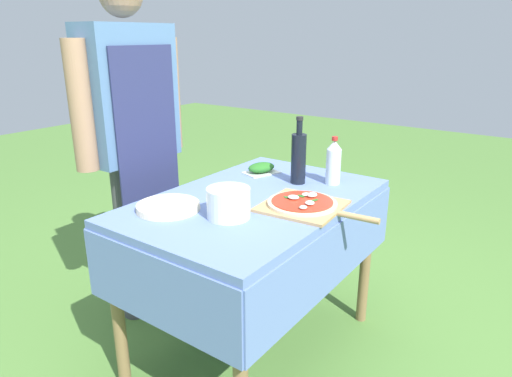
{
  "coord_description": "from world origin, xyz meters",
  "views": [
    {
      "loc": [
        -1.49,
        -1.08,
        1.44
      ],
      "look_at": [
        0.01,
        0.0,
        0.81
      ],
      "focal_mm": 32.0,
      "sensor_mm": 36.0,
      "label": 1
    }
  ],
  "objects": [
    {
      "name": "person_cook",
      "position": [
        -0.06,
        0.69,
        1.01
      ],
      "size": [
        0.64,
        0.21,
        1.7
      ],
      "rotation": [
        0.0,
        0.0,
        3.16
      ],
      "color": "#4C4C51",
      "rests_on": "ground"
    },
    {
      "name": "ground_plane",
      "position": [
        0.0,
        0.0,
        0.0
      ],
      "size": [
        12.0,
        12.0,
        0.0
      ],
      "primitive_type": "plane",
      "color": "#517F38"
    },
    {
      "name": "oil_bottle",
      "position": [
        0.29,
        -0.04,
        0.9
      ],
      "size": [
        0.07,
        0.07,
        0.31
      ],
      "color": "black",
      "rests_on": "prep_table"
    },
    {
      "name": "prep_table",
      "position": [
        0.0,
        0.0,
        0.66
      ],
      "size": [
        1.18,
        0.77,
        0.77
      ],
      "color": "#607AB7",
      "rests_on": "ground"
    },
    {
      "name": "water_bottle",
      "position": [
        0.37,
        -0.18,
        0.88
      ],
      "size": [
        0.07,
        0.07,
        0.23
      ],
      "color": "silver",
      "rests_on": "prep_table"
    },
    {
      "name": "herb_container",
      "position": [
        0.32,
        0.19,
        0.8
      ],
      "size": [
        0.2,
        0.17,
        0.05
      ],
      "rotation": [
        0.0,
        0.0,
        -0.33
      ],
      "color": "silver",
      "rests_on": "prep_table"
    },
    {
      "name": "plate_stack",
      "position": [
        -0.32,
        0.2,
        0.78
      ],
      "size": [
        0.26,
        0.26,
        0.02
      ],
      "color": "beige",
      "rests_on": "prep_table"
    },
    {
      "name": "pizza_on_peel",
      "position": [
        0.02,
        -0.23,
        0.79
      ],
      "size": [
        0.33,
        0.48,
        0.05
      ],
      "rotation": [
        0.0,
        0.0,
        0.08
      ],
      "color": "tan",
      "rests_on": "prep_table"
    },
    {
      "name": "mixing_tub",
      "position": [
        -0.24,
        -0.05,
        0.83
      ],
      "size": [
        0.17,
        0.17,
        0.12
      ],
      "primitive_type": "cylinder",
      "color": "silver",
      "rests_on": "prep_table"
    }
  ]
}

